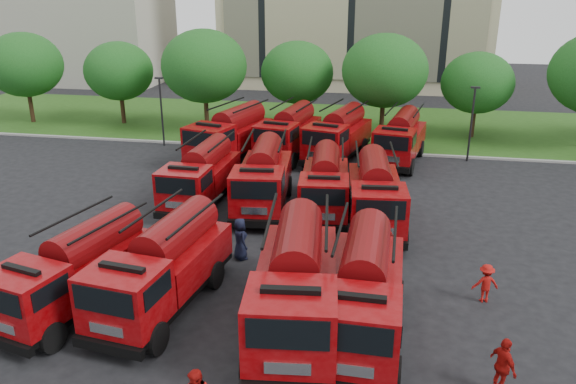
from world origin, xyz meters
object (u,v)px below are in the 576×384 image
fire_truck_5 (263,177)px  fire_truck_6 (325,184)px  firefighter_5 (385,260)px  fire_truck_8 (231,135)px  fire_truck_11 (400,138)px  fire_truck_4 (201,175)px  fire_truck_9 (289,133)px  fire_truck_3 (363,291)px  fire_truck_7 (375,194)px  fire_truck_1 (163,267)px  firefighter_3 (483,301)px  fire_truck_10 (338,135)px  firefighter_0 (263,338)px  fire_truck_2 (296,284)px  fire_truck_0 (77,269)px  firefighter_4 (241,258)px

fire_truck_5 → fire_truck_6: bearing=-8.2°
fire_truck_5 → firefighter_5: 8.60m
fire_truck_8 → fire_truck_11: 11.48m
fire_truck_4 → fire_truck_9: bearing=74.2°
fire_truck_3 → firefighter_5: bearing=84.0°
fire_truck_5 → fire_truck_11: (7.30, 9.71, -0.04)m
fire_truck_8 → fire_truck_6: bearing=-32.5°
fire_truck_4 → fire_truck_11: (10.78, 9.67, 0.05)m
fire_truck_5 → fire_truck_7: fire_truck_5 is taller
fire_truck_7 → fire_truck_9: 12.72m
fire_truck_1 → fire_truck_3: 7.37m
fire_truck_8 → firefighter_3: 21.57m
fire_truck_1 → firefighter_5: 9.79m
fire_truck_5 → fire_truck_9: (-0.34, 9.70, -0.00)m
fire_truck_10 → firefighter_0: 21.49m
fire_truck_8 → fire_truck_9: (3.71, 1.74, -0.09)m
fire_truck_2 → fire_truck_7: size_ratio=1.09×
fire_truck_1 → firefighter_0: bearing=-10.9°
fire_truck_3 → fire_truck_11: fire_truck_3 is taller
fire_truck_0 → fire_truck_10: size_ratio=0.92×
fire_truck_4 → firefighter_5: fire_truck_4 is taller
fire_truck_9 → fire_truck_10: bearing=8.3°
fire_truck_6 → firefighter_0: size_ratio=3.73×
fire_truck_5 → firefighter_3: bearing=-43.1°
fire_truck_4 → fire_truck_6: 6.83m
fire_truck_2 → fire_truck_10: bearing=85.3°
fire_truck_3 → fire_truck_9: bearing=108.1°
fire_truck_2 → fire_truck_6: (-0.29, 10.94, -0.22)m
fire_truck_5 → firefighter_0: (2.64, -11.80, -1.71)m
fire_truck_3 → fire_truck_10: 20.74m
fire_truck_1 → fire_truck_11: (8.74, 20.12, -0.00)m
firefighter_3 → firefighter_5: firefighter_5 is taller
fire_truck_11 → firefighter_4: (-6.96, -15.85, -1.67)m
fire_truck_11 → firefighter_3: bearing=-69.7°
firefighter_0 → firefighter_5: size_ratio=1.22×
fire_truck_7 → firefighter_3: 8.12m
fire_truck_6 → firefighter_5: size_ratio=4.56×
fire_truck_7 → fire_truck_10: (-2.89, 10.94, 0.04)m
fire_truck_10 → firefighter_4: bearing=-85.5°
firefighter_0 → fire_truck_1: bearing=122.5°
fire_truck_9 → fire_truck_10: size_ratio=0.98×
fire_truck_1 → fire_truck_9: size_ratio=0.97×
fire_truck_8 → firefighter_5: fire_truck_8 is taller
firefighter_5 → firefighter_0: bearing=53.6°
fire_truck_7 → firefighter_3: size_ratio=4.85×
fire_truck_1 → fire_truck_6: (4.79, 10.29, -0.07)m
fire_truck_5 → fire_truck_10: bearing=66.1°
fire_truck_6 → firefighter_4: (-3.01, -6.01, -1.60)m
fire_truck_1 → fire_truck_7: (7.44, 9.09, 0.01)m
fire_truck_2 → fire_truck_4: (-7.12, 11.11, -0.21)m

